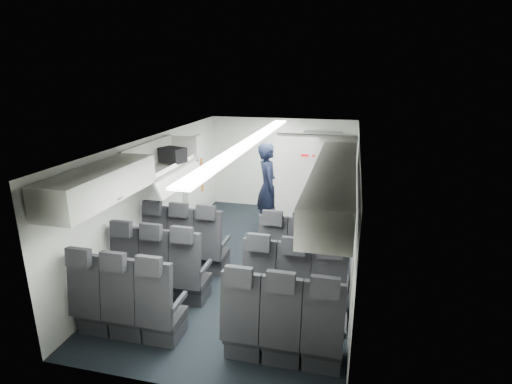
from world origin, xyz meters
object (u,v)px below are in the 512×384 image
at_px(flight_attendant, 268,187).
at_px(seat_row_rear, 201,318).
at_px(seat_row_front, 242,253).
at_px(galley_unit, 321,174).
at_px(boarding_door, 194,180).
at_px(carry_on_bag, 173,155).
at_px(seat_row_mid, 225,281).

bearing_deg(flight_attendant, seat_row_rear, 160.89).
distance_m(seat_row_front, galley_unit, 3.43).
bearing_deg(seat_row_rear, flight_attendant, 90.34).
distance_m(galley_unit, boarding_door, 2.84).
xyz_separation_m(seat_row_front, carry_on_bag, (-1.36, 0.54, 1.43)).
bearing_deg(boarding_door, flight_attendant, -1.06).
xyz_separation_m(seat_row_rear, flight_attendant, (-0.02, 3.86, 0.51)).
xyz_separation_m(galley_unit, flight_attendant, (-0.97, -1.20, -0.04)).
height_order(boarding_door, carry_on_bag, carry_on_bag).
xyz_separation_m(seat_row_front, seat_row_mid, (0.00, -0.90, 0.00)).
bearing_deg(seat_row_front, galley_unit, 73.72).
distance_m(seat_row_mid, seat_row_rear, 0.90).
xyz_separation_m(seat_row_mid, galley_unit, (0.95, 4.15, 0.55)).
bearing_deg(seat_row_mid, seat_row_front, 90.00).
bearing_deg(flight_attendant, boarding_door, 69.49).
relative_size(boarding_door, flight_attendant, 1.02).
bearing_deg(carry_on_bag, seat_row_rear, -40.73).
height_order(seat_row_front, boarding_door, boarding_door).
distance_m(seat_row_mid, carry_on_bag, 2.44).
bearing_deg(flight_attendant, galley_unit, -58.53).
relative_size(seat_row_rear, flight_attendant, 1.82).
bearing_deg(seat_row_mid, seat_row_rear, -90.00).
bearing_deg(seat_row_mid, flight_attendant, 90.44).
height_order(seat_row_front, seat_row_mid, same).
distance_m(seat_row_rear, boarding_door, 4.25).
bearing_deg(carry_on_bag, flight_attendant, 67.81).
height_order(flight_attendant, carry_on_bag, carry_on_bag).
bearing_deg(carry_on_bag, seat_row_front, -2.41).
relative_size(galley_unit, flight_attendant, 1.04).
distance_m(flight_attendant, carry_on_bag, 2.22).
bearing_deg(flight_attendant, seat_row_front, 161.19).
bearing_deg(seat_row_front, boarding_door, 128.16).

